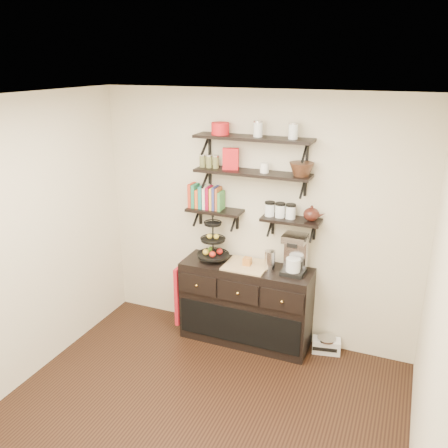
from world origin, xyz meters
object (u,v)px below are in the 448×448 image
(fruit_stand, at_px, (213,246))
(radio, at_px, (326,345))
(sideboard, at_px, (246,304))
(coffee_maker, at_px, (295,255))

(fruit_stand, height_order, radio, fruit_stand)
(sideboard, relative_size, fruit_stand, 2.80)
(coffee_maker, height_order, radio, coffee_maker)
(coffee_maker, relative_size, radio, 1.34)
(fruit_stand, height_order, coffee_maker, fruit_stand)
(sideboard, xyz_separation_m, fruit_stand, (-0.38, 0.00, 0.62))
(sideboard, height_order, radio, sideboard)
(sideboard, bearing_deg, coffee_maker, 3.27)
(sideboard, xyz_separation_m, radio, (0.88, 0.10, -0.37))
(fruit_stand, bearing_deg, coffee_maker, 1.63)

